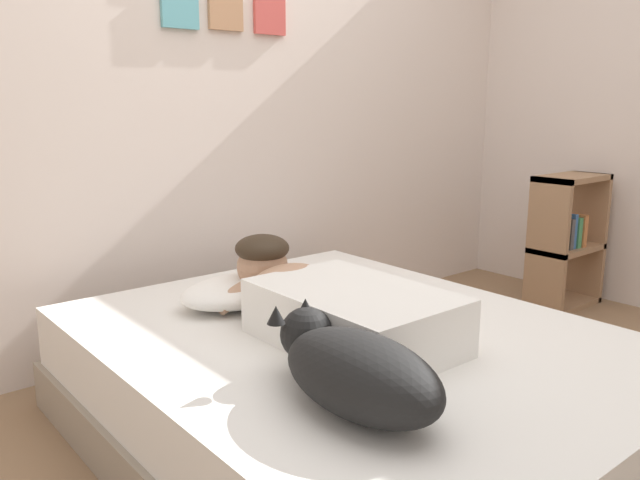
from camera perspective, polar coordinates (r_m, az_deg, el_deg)
name	(u,v)px	position (r m, az deg, el deg)	size (l,w,h in m)	color
ground_plane	(461,448)	(2.31, 12.51, -17.74)	(11.98, 11.98, 0.00)	#8C6B4C
back_wall	(222,79)	(3.12, -8.81, 14.10)	(3.99, 0.12, 2.50)	silver
bed	(352,389)	(2.21, 2.87, -13.19)	(1.51, 1.93, 0.40)	gray
pillow	(245,290)	(2.41, -6.72, -4.44)	(0.52, 0.32, 0.11)	white
person_lying	(325,301)	(2.09, 0.48, -5.51)	(0.43, 0.92, 0.27)	white
dog	(353,369)	(1.59, 3.00, -11.48)	(0.26, 0.57, 0.21)	black
coffee_cup	(327,277)	(2.63, 0.61, -3.35)	(0.12, 0.09, 0.07)	#D84C47
cell_phone	(338,377)	(1.79, 1.62, -12.18)	(0.07, 0.14, 0.01)	black
bookshelf	(566,240)	(3.83, 21.19, 0.00)	(0.45, 0.24, 0.75)	#997251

